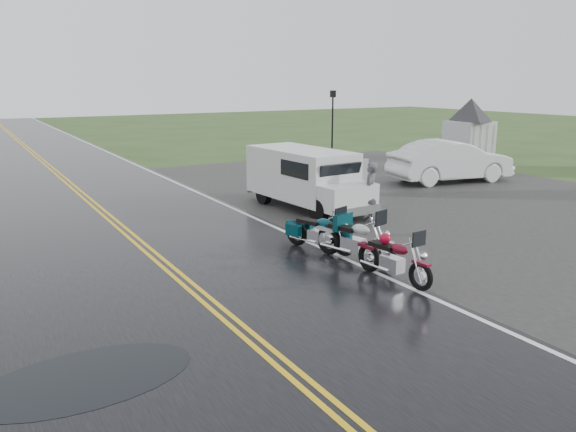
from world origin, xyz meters
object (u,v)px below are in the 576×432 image
Objects in this scene: person_at_van at (370,192)px; sedan_white at (450,162)px; visitor_center at (470,114)px; van_white at (319,190)px; motorcycle_silver at (384,243)px; motorcycle_teal at (344,234)px; motorcycle_red at (421,265)px; lamp_post_far_right at (332,125)px.

sedan_white is at bearing 162.11° from person_at_van.
visitor_center reaches higher than person_at_van.
van_white is 9.01m from sedan_white.
person_at_van is at bearing 40.70° from motorcycle_silver.
sedan_white reaches higher than motorcycle_teal.
lamp_post_far_right is at bearing 55.48° from motorcycle_red.
van_white is at bearing 71.27° from motorcycle_red.
sedan_white reaches higher than motorcycle_red.
visitor_center is 7.94× the size of motorcycle_red.
van_white is at bearing -65.01° from person_at_van.
sedan_white is (-6.26, -4.70, -1.55)m from visitor_center.
lamp_post_far_right is (-6.76, 3.10, -0.57)m from visitor_center.
visitor_center is 3.16× the size of van_white.
person_at_van is at bearing -148.29° from visitor_center.
lamp_post_far_right is (8.00, 10.78, 0.83)m from van_white.
motorcycle_red is at bearing -113.79° from motorcycle_silver.
person_at_van is 13.12m from lamp_post_far_right.
motorcycle_teal is 3.45m from van_white.
motorcycle_red is 5.94m from person_at_van.
motorcycle_red is 0.40× the size of van_white.
motorcycle_teal is 16.82m from lamp_post_far_right.
person_at_van is at bearing 126.61° from sedan_white.
motorcycle_red is 13.21m from sedan_white.
motorcycle_red is 19.05m from lamp_post_far_right.
visitor_center is at bearing 34.83° from motorcycle_red.
motorcycle_red reaches higher than motorcycle_teal.
person_at_van is (-13.31, -8.22, -1.53)m from visitor_center.
lamp_post_far_right is at bearing 13.74° from sedan_white.
van_white is (1.19, 4.34, 0.35)m from motorcycle_silver.
person_at_van reaches higher than motorcycle_red.
motorcycle_teal is at bearing -123.97° from lamp_post_far_right.
visitor_center is 7.46m from lamp_post_far_right.
sedan_white is (8.50, 2.98, -0.14)m from van_white.
van_white is 1.55m from person_at_van.
van_white is at bearing 47.59° from motorcycle_teal.
motorcycle_teal is (0.04, 2.61, -0.00)m from motorcycle_red.
motorcycle_silver is (0.23, 1.40, 0.05)m from motorcycle_red.
van_white is at bearing 60.18° from motorcycle_silver.
person_at_van is 7.88m from sedan_white.
motorcycle_silver is (0.19, -1.21, 0.06)m from motorcycle_teal.
motorcycle_silver is at bearing 137.12° from sedan_white.
van_white is at bearing -152.51° from visitor_center.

